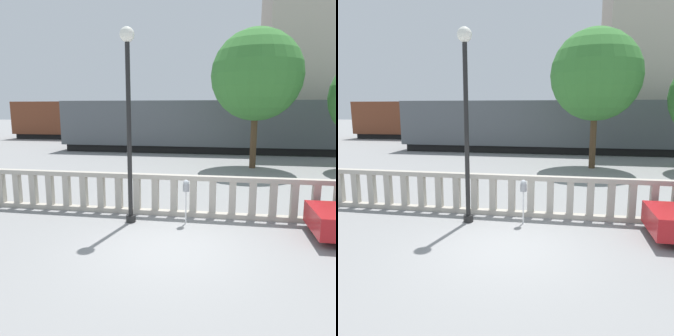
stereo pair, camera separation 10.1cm
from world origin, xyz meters
TOP-DOWN VIEW (x-y plane):
  - ground_plane at (0.00, 0.00)m, footprint 160.00×160.00m
  - balustrade at (-0.00, 2.43)m, footprint 16.58×0.24m
  - lamppost at (-1.45, 1.62)m, footprint 0.40×0.40m
  - parking_meter at (0.15, 1.76)m, footprint 0.19×0.19m
  - train_near at (3.37, 17.40)m, footprint 28.29×2.83m
  - train_far at (-7.55, 26.20)m, footprint 26.75×3.04m
  - building_block at (8.60, 22.39)m, footprint 8.48×7.70m
  - tree_left at (2.80, 11.22)m, footprint 4.79×4.79m

SIDE VIEW (x-z plane):
  - ground_plane at x=0.00m, z-range 0.00..0.00m
  - balustrade at x=0.00m, z-range 0.00..1.27m
  - parking_meter at x=0.15m, z-range 0.39..1.68m
  - train_near at x=3.37m, z-range -0.21..4.19m
  - train_far at x=-7.55m, z-range -0.21..4.33m
  - lamppost at x=-1.45m, z-range 0.68..6.05m
  - tree_left at x=2.80m, z-range 1.28..8.65m
  - building_block at x=8.60m, z-range 0.00..15.79m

